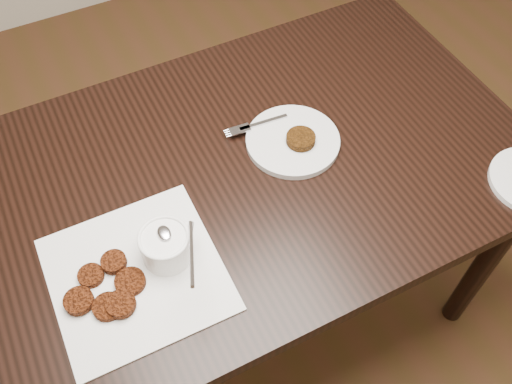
# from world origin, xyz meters

# --- Properties ---
(floor) EXTENTS (4.00, 4.00, 0.00)m
(floor) POSITION_xyz_m (0.00, 0.00, 0.00)
(floor) COLOR #54321C
(floor) RESTS_ON ground
(table) EXTENTS (1.29, 0.83, 0.75)m
(table) POSITION_xyz_m (0.05, 0.16, 0.38)
(table) COLOR black
(table) RESTS_ON floor
(napkin) EXTENTS (0.34, 0.34, 0.00)m
(napkin) POSITION_xyz_m (-0.30, 0.00, 0.75)
(napkin) COLOR white
(napkin) RESTS_ON table
(sauce_ramekin) EXTENTS (0.18, 0.18, 0.14)m
(sauce_ramekin) POSITION_xyz_m (-0.22, 0.02, 0.82)
(sauce_ramekin) COLOR white
(sauce_ramekin) RESTS_ON napkin
(patty_cluster) EXTENTS (0.25, 0.25, 0.02)m
(patty_cluster) POSITION_xyz_m (-0.35, -0.02, 0.76)
(patty_cluster) COLOR #69290D
(patty_cluster) RESTS_ON napkin
(plate_with_patty) EXTENTS (0.24, 0.24, 0.03)m
(plate_with_patty) POSITION_xyz_m (0.15, 0.17, 0.77)
(plate_with_patty) COLOR silver
(plate_with_patty) RESTS_ON table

